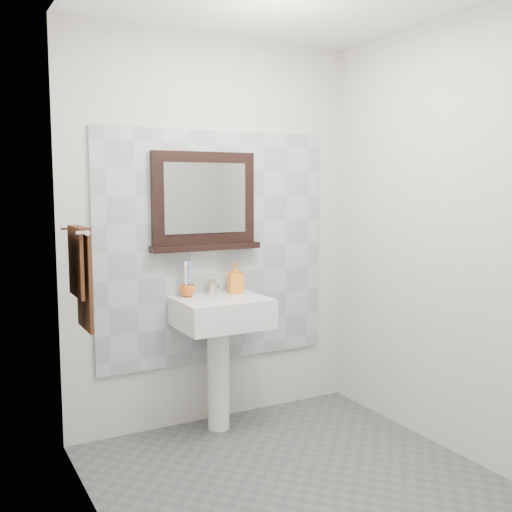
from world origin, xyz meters
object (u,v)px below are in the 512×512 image
Objects in this scene: hand_towel at (81,270)px; toothbrush_cup at (188,291)px; pedestal_sink at (221,327)px; framed_mirror at (204,203)px; soap_dispenser at (235,278)px.

toothbrush_cup is at bearing 20.25° from hand_towel.
pedestal_sink is 10.12× the size of toothbrush_cup.
toothbrush_cup is 0.17× the size of hand_towel.
hand_towel is (-0.85, -0.32, -0.33)m from framed_mirror.
framed_mirror is (-0.18, 0.07, 0.48)m from soap_dispenser.
pedestal_sink is 1.75× the size of hand_towel.
soap_dispenser is at bearing -20.34° from framed_mirror.
soap_dispenser is 0.35× the size of hand_towel.
toothbrush_cup is (-0.17, 0.13, 0.22)m from pedestal_sink.
toothbrush_cup is at bearing -158.94° from framed_mirror.
pedestal_sink is at bearing -82.18° from framed_mirror.
toothbrush_cup is at bearing 141.62° from pedestal_sink.
framed_mirror is at bearing 21.06° from toothbrush_cup.
soap_dispenser is at bearing 13.46° from hand_towel.
pedestal_sink is 4.94× the size of soap_dispenser.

